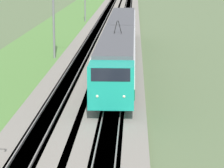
% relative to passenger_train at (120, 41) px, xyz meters
% --- Properties ---
extents(ballast_main, '(240.00, 4.40, 0.30)m').
position_rel_passenger_train_xyz_m(ballast_main, '(13.67, 3.98, -2.19)').
color(ballast_main, gray).
rests_on(ballast_main, ground).
extents(ballast_adjacent, '(240.00, 4.40, 0.30)m').
position_rel_passenger_train_xyz_m(ballast_adjacent, '(13.67, -0.00, -2.19)').
color(ballast_adjacent, gray).
rests_on(ballast_adjacent, ground).
extents(track_main, '(240.00, 1.57, 0.45)m').
position_rel_passenger_train_xyz_m(track_main, '(13.67, 3.98, -2.18)').
color(track_main, '#4C4238').
rests_on(track_main, ground).
extents(track_adjacent, '(240.00, 1.57, 0.45)m').
position_rel_passenger_train_xyz_m(track_adjacent, '(13.67, -0.00, -2.18)').
color(track_adjacent, '#4C4238').
rests_on(track_adjacent, ground).
extents(grass_verge, '(240.00, 8.36, 0.12)m').
position_rel_passenger_train_xyz_m(grass_verge, '(13.67, 9.48, -2.28)').
color(grass_verge, '#5B8E42').
rests_on(grass_verge, ground).
extents(passenger_train, '(38.94, 2.94, 5.00)m').
position_rel_passenger_train_xyz_m(passenger_train, '(0.00, 0.00, 0.00)').
color(passenger_train, '#19A88E').
rests_on(passenger_train, ground).
extents(catenary_mast_mid, '(0.22, 2.56, 7.97)m').
position_rel_passenger_train_xyz_m(catenary_mast_mid, '(2.84, 6.72, 1.79)').
color(catenary_mast_mid, slate).
rests_on(catenary_mast_mid, ground).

